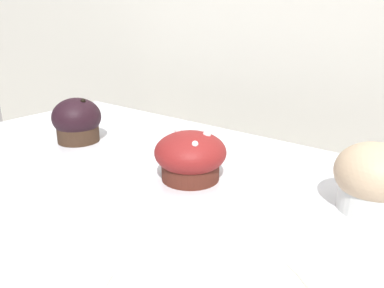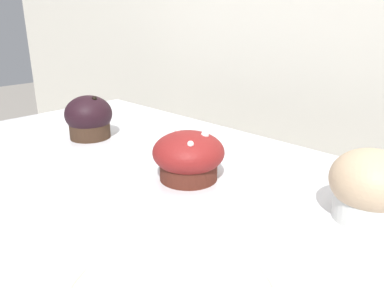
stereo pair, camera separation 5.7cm
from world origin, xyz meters
The scene contains 4 objects.
wall_back centered at (0.00, 0.60, 0.90)m, with size 3.20×0.10×1.80m, color beige.
muffin_front_center centered at (-0.25, 0.08, 0.92)m, with size 0.09×0.09×0.08m.
muffin_back_left centered at (0.03, 0.08, 0.92)m, with size 0.11×0.11×0.07m.
muffin_back_right centered at (0.26, 0.14, 0.93)m, with size 0.09×0.09×0.09m.
Camera 2 is at (0.39, -0.29, 1.12)m, focal length 35.00 mm.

